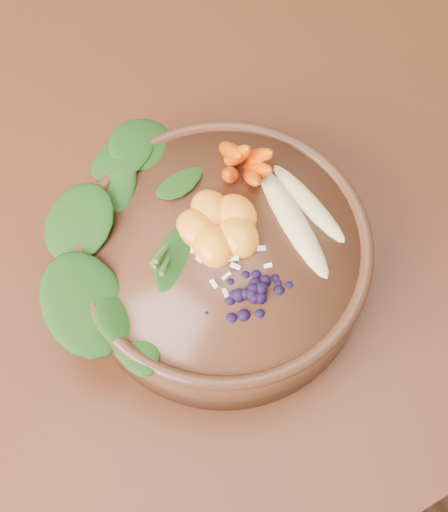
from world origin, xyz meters
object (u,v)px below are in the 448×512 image
Objects in this scene: stoneware_bowl at (224,261)px; carrot_cluster at (243,141)px; banana_halves at (302,205)px; mandarin_cluster at (219,220)px; blueberry_pile at (252,287)px; kale_heap at (158,197)px; dining_table at (361,98)px.

carrot_cluster is (0.06, 0.07, 0.07)m from stoneware_bowl.
banana_halves is (0.02, -0.07, -0.02)m from carrot_cluster.
stoneware_bowl is 3.62× the size of carrot_cluster.
mandarin_cluster is 0.07m from blueberry_pile.
kale_heap reaches higher than mandarin_cluster.
kale_heap is at bearing 130.76° from mandarin_cluster.
kale_heap is at bearing -169.49° from carrot_cluster.
stoneware_bowl is at bearing -123.69° from carrot_cluster.
dining_table is 0.34m from carrot_cluster.
blueberry_pile is (-0.01, -0.07, 0.00)m from mandarin_cluster.
carrot_cluster is (-0.24, -0.10, 0.20)m from dining_table.
blueberry_pile reaches higher than stoneware_bowl.
kale_heap is at bearing -162.20° from dining_table.
carrot_cluster reaches higher than mandarin_cluster.
carrot_cluster is at bearing 42.74° from mandarin_cluster.
mandarin_cluster is at bearing 170.25° from banana_halves.
mandarin_cluster is at bearing -152.84° from dining_table.
stoneware_bowl is 0.05m from mandarin_cluster.
banana_halves is 1.20× the size of blueberry_pile.
dining_table is 12.68× the size of blueberry_pile.
kale_heap reaches higher than dining_table.
banana_halves is 0.08m from mandarin_cluster.
dining_table is at bearing 30.36° from carrot_cluster.
blueberry_pile is at bearing -143.64° from dining_table.
stoneware_bowl reaches higher than dining_table.
dining_table is 18.46× the size of mandarin_cluster.
blueberry_pile reaches higher than dining_table.
mandarin_cluster is at bearing -129.81° from carrot_cluster.
stoneware_bowl is 0.09m from kale_heap.
dining_table is 10.56× the size of banana_halves.
mandarin_cluster is (-0.30, -0.15, 0.18)m from dining_table.
blueberry_pile is at bearing -109.55° from carrot_cluster.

